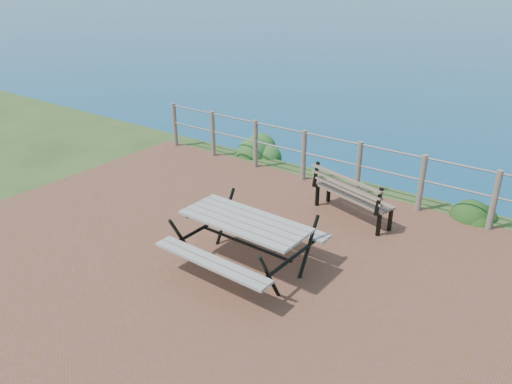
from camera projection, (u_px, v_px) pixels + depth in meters
ground at (247, 278)px, 6.73m from camera, size 10.00×7.00×0.12m
safety_railing at (359, 165)px, 8.96m from camera, size 9.40×0.10×1.00m
picnic_table at (245, 238)px, 6.74m from camera, size 1.78×1.53×0.74m
park_bench at (354, 188)px, 8.10m from camera, size 1.51×0.76×0.83m
shrub_lip_west at (263, 154)px, 11.17m from camera, size 0.86×0.86×0.63m
shrub_lip_east at (477, 217)px, 8.37m from camera, size 0.72×0.72×0.44m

